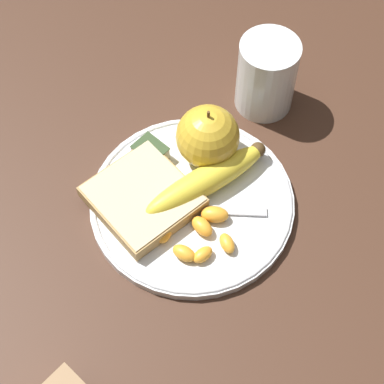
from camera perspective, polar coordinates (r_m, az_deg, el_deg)
ground_plane at (r=0.80m, az=0.00°, el=-1.18°), size 3.00×3.00×0.00m
plate at (r=0.79m, az=0.00°, el=-0.90°), size 0.25×0.25×0.01m
juice_glass at (r=0.86m, az=6.62°, el=10.12°), size 0.08×0.08×0.11m
apple at (r=0.79m, az=1.40°, el=4.95°), size 0.08×0.08×0.09m
banana at (r=0.78m, az=1.28°, el=1.17°), size 0.08×0.18×0.04m
bread_slice at (r=0.78m, az=-4.39°, el=-0.51°), size 0.13×0.12×0.02m
fork at (r=0.78m, az=-0.44°, el=-1.53°), size 0.14×0.12×0.00m
jam_packet at (r=0.81m, az=-3.71°, el=3.55°), size 0.04×0.03×0.02m
orange_segment_0 at (r=0.74m, az=-0.71°, el=-5.46°), size 0.03×0.02×0.02m
orange_segment_1 at (r=0.74m, az=0.96°, el=-5.59°), size 0.02×0.03×0.01m
orange_segment_2 at (r=0.77m, az=2.06°, el=-1.97°), size 0.04×0.04×0.02m
orange_segment_3 at (r=0.75m, az=3.14°, el=-4.57°), size 0.03×0.03×0.01m
orange_segment_4 at (r=0.76m, az=0.89°, el=-3.06°), size 0.03×0.02×0.02m
orange_segment_5 at (r=0.76m, az=-2.48°, el=-3.55°), size 0.03×0.04×0.02m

